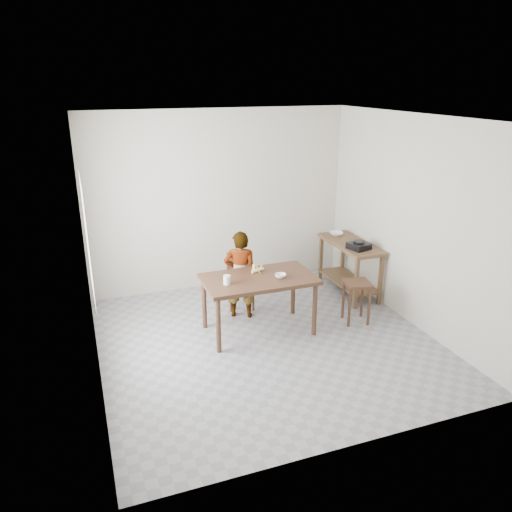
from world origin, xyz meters
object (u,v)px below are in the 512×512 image
object	(u,v)px
dining_table	(259,305)
stool	(356,302)
prep_counter	(349,268)
dining_chair	(241,282)
child	(240,275)

from	to	relation	value
dining_table	stool	size ratio (longest dim) A/B	2.45
prep_counter	dining_chair	distance (m)	1.70
dining_table	dining_chair	xyz separation A→B (m)	(0.03, 0.79, 0.01)
dining_chair	stool	xyz separation A→B (m)	(1.29, -0.98, -0.10)
dining_table	stool	distance (m)	1.33
dining_table	child	bearing A→B (deg)	98.72
prep_counter	stool	size ratio (longest dim) A/B	2.10
dining_table	stool	bearing A→B (deg)	-8.35
child	prep_counter	bearing A→B (deg)	-150.19
dining_table	prep_counter	xyz separation A→B (m)	(1.72, 0.70, 0.03)
dining_chair	stool	distance (m)	1.62
dining_table	dining_chair	bearing A→B (deg)	88.16
dining_table	dining_chair	world-z (taller)	dining_chair
dining_chair	child	bearing A→B (deg)	-96.32
dining_chair	stool	world-z (taller)	dining_chair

